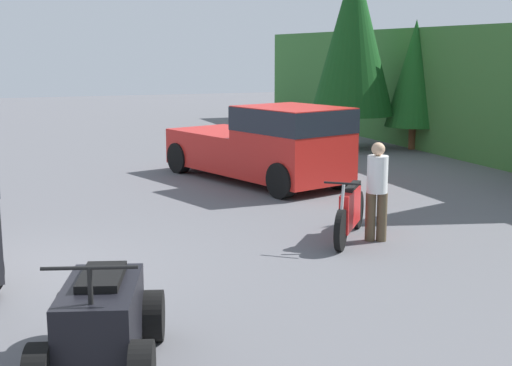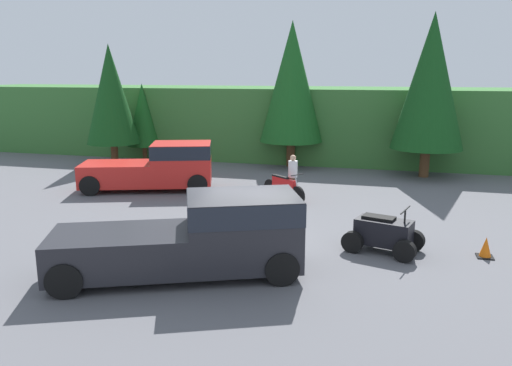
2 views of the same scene
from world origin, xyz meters
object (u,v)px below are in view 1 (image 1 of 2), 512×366
pickup_truck_red (268,143)px  dirt_bike (350,212)px  rider_person (377,188)px  quad_atv (101,323)px

pickup_truck_red → dirt_bike: 5.32m
dirt_bike → rider_person: rider_person is taller
pickup_truck_red → rider_person: 5.55m
dirt_bike → rider_person: 0.64m
dirt_bike → rider_person: (0.27, 0.36, 0.45)m
dirt_bike → rider_person: bearing=90.3°
pickup_truck_red → quad_atv: (8.96, -5.23, -0.51)m
quad_atv → pickup_truck_red: bearing=166.0°
rider_person → pickup_truck_red: bearing=-154.4°
pickup_truck_red → quad_atv: 10.39m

